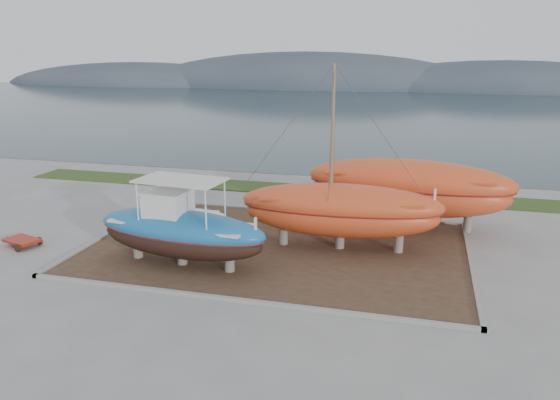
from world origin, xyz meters
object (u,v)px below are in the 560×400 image
(white_dinghy, at_px, (183,223))
(orange_sailboat, at_px, (342,160))
(red_trailer, at_px, (22,243))
(orange_bare_hull, at_px, (408,194))
(blue_caique, at_px, (181,222))

(white_dinghy, height_order, orange_sailboat, orange_sailboat)
(orange_sailboat, xyz_separation_m, red_trailer, (-15.35, -3.68, -4.27))
(orange_bare_hull, bearing_deg, orange_sailboat, -120.71)
(orange_bare_hull, bearing_deg, blue_caique, -135.25)
(white_dinghy, distance_m, orange_sailboat, 9.00)
(orange_sailboat, xyz_separation_m, orange_bare_hull, (3.00, 4.29, -2.58))
(orange_sailboat, height_order, orange_bare_hull, orange_sailboat)
(white_dinghy, bearing_deg, red_trailer, -166.35)
(white_dinghy, height_order, orange_bare_hull, orange_bare_hull)
(orange_bare_hull, relative_size, red_trailer, 4.25)
(red_trailer, bearing_deg, orange_bare_hull, 41.08)
(white_dinghy, xyz_separation_m, orange_bare_hull, (11.19, 4.53, 1.12))
(blue_caique, distance_m, orange_sailboat, 8.02)
(blue_caique, bearing_deg, orange_bare_hull, 46.36)
(blue_caique, relative_size, orange_bare_hull, 0.74)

